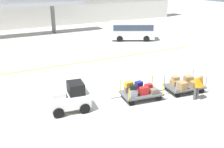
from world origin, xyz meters
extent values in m
plane|color=#B2ADA0|center=(0.00, 0.00, 0.00)|extent=(120.00, 120.00, 0.00)
cube|color=yellow|center=(2.03, 6.66, 0.00)|extent=(21.01, 0.48, 0.01)
cylinder|color=#59595B|center=(2.34, 20.00, 1.76)|extent=(0.50, 0.50, 3.52)
cube|color=white|center=(-2.75, -0.86, 0.63)|extent=(2.23, 1.37, 0.70)
cube|color=black|center=(-2.39, -0.91, 1.28)|extent=(0.93, 1.09, 0.60)
cube|color=silver|center=(-3.32, -0.78, 1.10)|extent=(0.82, 1.02, 0.24)
cylinder|color=black|center=(-3.36, -0.25, 0.28)|extent=(0.58, 0.25, 0.56)
cylinder|color=black|center=(-3.50, -1.29, 0.28)|extent=(0.58, 0.25, 0.56)
cylinder|color=black|center=(-2.01, -0.43, 0.28)|extent=(0.58, 0.25, 0.56)
cylinder|color=black|center=(-2.15, -1.47, 0.28)|extent=(0.58, 0.25, 0.56)
cube|color=#4C4C4F|center=(1.41, -1.42, 0.36)|extent=(2.47, 1.69, 0.08)
cylinder|color=gold|center=(0.45, -0.64, 0.75)|extent=(0.06, 0.06, 0.70)
cylinder|color=gold|center=(0.28, -1.92, 0.75)|extent=(0.06, 0.06, 0.70)
cylinder|color=gold|center=(2.54, -0.92, 0.75)|extent=(0.06, 0.06, 0.70)
cylinder|color=gold|center=(2.37, -2.20, 0.75)|extent=(0.06, 0.06, 0.70)
cylinder|color=black|center=(0.63, -0.72, 0.16)|extent=(0.33, 0.14, 0.32)
cylinder|color=black|center=(0.48, -1.90, 0.16)|extent=(0.33, 0.14, 0.32)
cylinder|color=black|center=(2.34, -0.95, 0.16)|extent=(0.33, 0.14, 0.32)
cylinder|color=black|center=(2.19, -2.13, 0.16)|extent=(0.33, 0.14, 0.32)
cylinder|color=#333333|center=(-0.08, -1.22, 0.34)|extent=(0.70, 0.14, 0.05)
cube|color=#726651|center=(0.81, -1.02, 0.58)|extent=(0.54, 0.32, 0.37)
cube|color=#99999E|center=(0.71, -1.65, 0.63)|extent=(0.44, 0.34, 0.45)
cube|color=red|center=(1.44, -1.12, 0.55)|extent=(0.47, 0.36, 0.30)
cube|color=red|center=(1.41, -1.70, 0.63)|extent=(0.57, 0.33, 0.45)
cube|color=red|center=(2.06, -1.23, 0.57)|extent=(0.44, 0.33, 0.33)
cube|color=#726651|center=(2.01, -1.86, 0.54)|extent=(0.45, 0.33, 0.28)
cube|color=orange|center=(0.81, -1.02, 0.90)|extent=(0.47, 0.29, 0.27)
cube|color=black|center=(0.71, -1.65, 0.97)|extent=(0.47, 0.41, 0.24)
cube|color=navy|center=(1.44, -1.12, 0.84)|extent=(0.43, 0.36, 0.27)
cube|color=#4C4C4F|center=(4.38, -1.82, 0.36)|extent=(2.47, 1.69, 0.08)
cylinder|color=gray|center=(3.42, -1.04, 0.75)|extent=(0.06, 0.06, 0.70)
cylinder|color=gray|center=(3.25, -2.32, 0.75)|extent=(0.06, 0.06, 0.70)
cylinder|color=gray|center=(5.52, -1.33, 0.75)|extent=(0.06, 0.06, 0.70)
cylinder|color=gray|center=(5.35, -2.60, 0.75)|extent=(0.06, 0.06, 0.70)
cylinder|color=black|center=(3.61, -1.12, 0.16)|extent=(0.33, 0.14, 0.32)
cylinder|color=black|center=(3.45, -2.30, 0.16)|extent=(0.33, 0.14, 0.32)
cylinder|color=black|center=(5.32, -1.35, 0.16)|extent=(0.33, 0.14, 0.32)
cylinder|color=black|center=(5.16, -2.53, 0.16)|extent=(0.33, 0.14, 0.32)
cylinder|color=#333333|center=(2.90, -1.62, 0.34)|extent=(0.70, 0.14, 0.05)
cube|color=#9E7A4C|center=(3.96, -1.43, 0.56)|extent=(0.53, 0.54, 0.33)
cube|color=#9E7A4C|center=(3.89, -2.12, 0.62)|extent=(0.52, 0.51, 0.45)
cube|color=#A87F4C|center=(4.91, -1.58, 0.63)|extent=(0.62, 0.56, 0.46)
cube|color=olive|center=(4.80, -2.18, 0.56)|extent=(0.47, 0.41, 0.33)
cube|color=#9E7A4C|center=(3.96, -1.43, 0.83)|extent=(0.46, 0.39, 0.21)
cylinder|color=#4C4C4C|center=(4.13, -2.96, 0.41)|extent=(0.16, 0.16, 0.82)
cylinder|color=#4C4C4C|center=(4.33, -2.96, 0.41)|extent=(0.16, 0.16, 0.82)
cube|color=orange|center=(4.23, -3.06, 1.09)|extent=(0.41, 0.43, 0.61)
sphere|color=#8C6647|center=(4.24, -3.18, 1.45)|extent=(0.22, 0.22, 0.22)
cube|color=silver|center=(9.18, 11.88, 1.15)|extent=(5.14, 3.87, 1.90)
cube|color=#2D3847|center=(9.18, 11.88, 1.55)|extent=(4.82, 3.73, 0.64)
cylinder|color=black|center=(7.45, 11.78, 0.34)|extent=(0.71, 0.52, 0.68)
cylinder|color=black|center=(10.11, 10.43, 0.34)|extent=(0.71, 0.52, 0.68)
camera|label=1|loc=(-6.44, -12.64, 6.65)|focal=41.05mm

